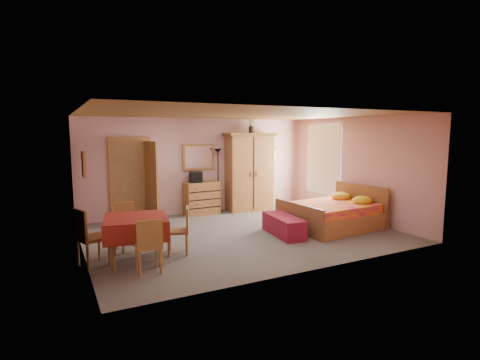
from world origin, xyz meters
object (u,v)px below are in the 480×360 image
sunflower_vase (251,123)px  chair_south (148,245)px  chair_west (93,237)px  chest_of_drawers (202,198)px  floor_lamp (218,181)px  stereo (196,177)px  wall_mirror (198,157)px  chair_north (128,227)px  chair_east (178,230)px  bench (283,226)px  wardrobe (249,172)px  dining_table (136,239)px  bed (331,208)px

sunflower_vase → chair_south: (-3.86, -3.62, -2.03)m
chair_south → chair_west: bearing=139.5°
chest_of_drawers → floor_lamp: (0.51, 0.04, 0.44)m
chair_west → stereo: bearing=115.7°
wall_mirror → chair_west: 4.52m
chair_north → sunflower_vase: bearing=-159.5°
chest_of_drawers → sunflower_vase: size_ratio=1.76×
chair_south → chest_of_drawers: bearing=59.7°
chair_west → chair_east: chair_west is taller
bench → chair_west: (-3.87, -0.14, 0.28)m
stereo → chair_west: bearing=-134.8°
sunflower_vase → chair_north: size_ratio=0.60×
wardrobe → dining_table: (-3.79, -2.90, -0.72)m
chest_of_drawers → chair_west: size_ratio=0.95×
wardrobe → stereo: bearing=-179.7°
stereo → chair_north: bearing=-134.1°
stereo → chair_north: size_ratio=0.35×
chair_north → floor_lamp: bearing=-150.9°
chair_north → chair_east: bearing=130.2°
bench → dining_table: 3.19m
stereo → wardrobe: size_ratio=0.14×
floor_lamp → bench: 2.93m
wall_mirror → chair_north: bearing=-134.9°
chair_east → bed: bearing=-66.8°
chair_north → dining_table: bearing=81.5°
wall_mirror → chair_east: 3.72m
chair_south → chair_east: bearing=46.1°
stereo → wardrobe: bearing=-3.0°
bed → dining_table: bed is taller
bed → chair_north: size_ratio=2.31×
chest_of_drawers → wall_mirror: bearing=88.1°
floor_lamp → dining_table: (-2.89, -3.03, -0.50)m
bed → wall_mirror: bearing=122.0°
chair_east → stereo: bearing=-5.9°
chair_north → chair_west: chair_west is taller
wall_mirror → floor_lamp: 0.85m
dining_table → chair_south: (0.05, -0.64, 0.06)m
bed → chair_east: bearing=179.1°
sunflower_vase → wardrobe: bearing=-144.7°
dining_table → chair_west: chair_west is taller
wall_mirror → bed: 3.82m
stereo → chair_west: stereo is taller
chair_south → sunflower_vase: bearing=45.6°
stereo → wardrobe: 1.59m
sunflower_vase → chair_east: size_ratio=0.61×
bench → chair_north: (-3.19, 0.49, 0.23)m
stereo → dining_table: bearing=-126.6°
chest_of_drawers → stereo: size_ratio=3.00×
chair_west → chest_of_drawers: bearing=114.1°
dining_table → chair_east: 0.76m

